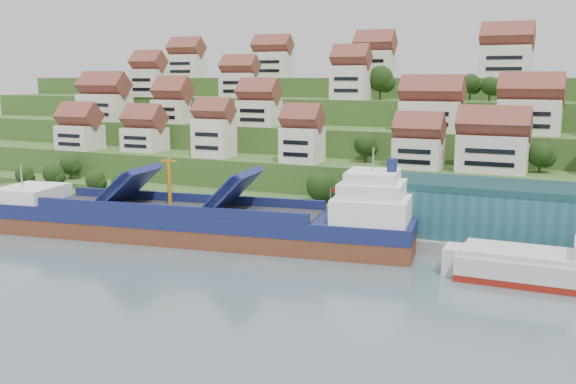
% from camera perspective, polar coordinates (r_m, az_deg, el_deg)
% --- Properties ---
extents(ground, '(300.00, 300.00, 0.00)m').
position_cam_1_polar(ground, '(123.89, -5.76, -4.43)').
color(ground, slate).
rests_on(ground, ground).
extents(quay, '(180.00, 14.00, 2.20)m').
position_cam_1_polar(quay, '(128.60, 5.39, -3.38)').
color(quay, gray).
rests_on(quay, ground).
extents(pebble_beach, '(45.00, 20.00, 1.00)m').
position_cam_1_polar(pebble_beach, '(168.61, -20.84, -0.98)').
color(pebble_beach, gray).
rests_on(pebble_beach, ground).
extents(hillside, '(260.00, 128.00, 31.00)m').
position_cam_1_polar(hillside, '(216.47, 8.31, 4.61)').
color(hillside, '#2D4C1E').
rests_on(hillside, ground).
extents(hillside_village, '(156.94, 63.95, 28.87)m').
position_cam_1_polar(hillside_village, '(174.29, 4.48, 7.82)').
color(hillside_village, silver).
rests_on(hillside_village, ground).
extents(hillside_trees, '(142.78, 62.18, 30.97)m').
position_cam_1_polar(hillside_trees, '(163.54, 1.19, 5.33)').
color(hillside_trees, '#1C3712').
rests_on(hillside_trees, ground).
extents(warehouse, '(60.00, 15.00, 10.00)m').
position_cam_1_polar(warehouse, '(122.70, 19.99, -1.69)').
color(warehouse, '#255865').
rests_on(warehouse, quay).
extents(flagpole, '(1.28, 0.16, 8.00)m').
position_cam_1_polar(flagpole, '(123.41, 3.83, -1.18)').
color(flagpole, gray).
rests_on(flagpole, quay).
extents(beach_huts, '(14.40, 3.70, 2.20)m').
position_cam_1_polar(beach_huts, '(168.91, -21.65, -0.46)').
color(beach_huts, white).
rests_on(beach_huts, pebble_beach).
extents(cargo_ship, '(86.29, 25.68, 19.00)m').
position_cam_1_polar(cargo_ship, '(124.26, -7.60, -2.74)').
color(cargo_ship, brown).
rests_on(cargo_ship, ground).
extents(second_ship, '(27.20, 10.29, 7.86)m').
position_cam_1_polar(second_ship, '(105.97, 22.55, -6.36)').
color(second_ship, maroon).
rests_on(second_ship, ground).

